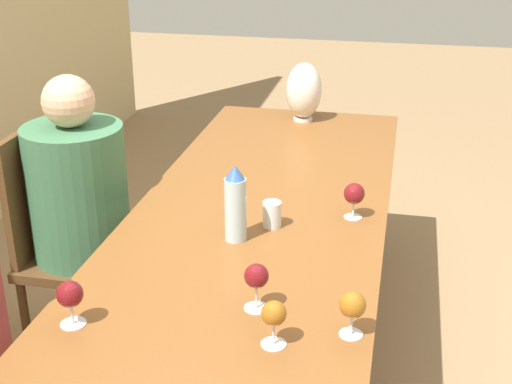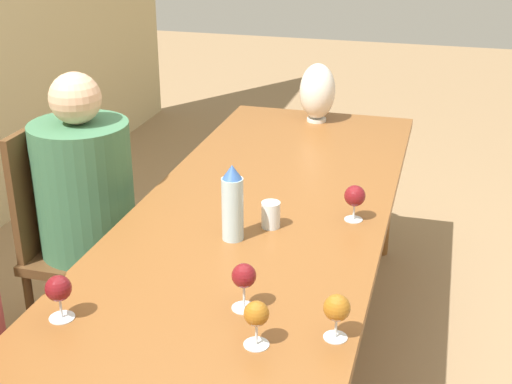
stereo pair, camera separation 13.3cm
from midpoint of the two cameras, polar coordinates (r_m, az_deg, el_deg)
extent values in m
cube|color=brown|center=(2.46, 0.90, -3.52)|extent=(2.89, 0.92, 0.04)
cylinder|color=brown|center=(3.78, 11.32, -0.17)|extent=(0.07, 0.07, 0.69)
cylinder|color=brown|center=(3.88, 0.76, 0.95)|extent=(0.07, 0.07, 0.69)
cylinder|color=#ADCCD6|center=(2.35, -0.26, -1.40)|extent=(0.07, 0.07, 0.22)
cone|color=#33599E|center=(2.30, -0.27, 1.61)|extent=(0.07, 0.07, 0.05)
cylinder|color=silver|center=(2.46, 2.74, -1.84)|extent=(0.07, 0.07, 0.09)
cylinder|color=silver|center=(3.62, 5.92, 5.78)|extent=(0.10, 0.10, 0.01)
ellipsoid|color=silver|center=(3.58, 6.01, 8.01)|extent=(0.18, 0.18, 0.28)
cylinder|color=silver|center=(2.56, 9.28, -2.20)|extent=(0.06, 0.06, 0.00)
cylinder|color=silver|center=(2.55, 9.33, -1.58)|extent=(0.01, 0.01, 0.06)
sphere|color=maroon|center=(2.52, 9.42, -0.32)|extent=(0.08, 0.08, 0.08)
cylinder|color=silver|center=(1.93, 8.38, -11.45)|extent=(0.06, 0.06, 0.00)
cylinder|color=silver|center=(1.91, 8.44, -10.69)|extent=(0.01, 0.01, 0.06)
sphere|color=#995B19|center=(1.88, 8.54, -9.17)|extent=(0.07, 0.07, 0.07)
cylinder|color=silver|center=(2.02, 0.95, -9.27)|extent=(0.07, 0.07, 0.00)
cylinder|color=silver|center=(2.00, 0.96, -8.36)|extent=(0.01, 0.01, 0.07)
sphere|color=maroon|center=(1.97, 0.97, -6.74)|extent=(0.07, 0.07, 0.07)
cylinder|color=silver|center=(2.04, -13.43, -9.77)|extent=(0.07, 0.07, 0.00)
cylinder|color=silver|center=(2.02, -13.52, -9.01)|extent=(0.01, 0.01, 0.06)
sphere|color=maroon|center=(1.99, -13.68, -7.52)|extent=(0.07, 0.07, 0.07)
cylinder|color=silver|center=(1.88, 2.11, -12.12)|extent=(0.07, 0.07, 0.00)
cylinder|color=silver|center=(1.86, 2.12, -11.28)|extent=(0.01, 0.01, 0.06)
sphere|color=#995B19|center=(1.83, 2.15, -9.73)|extent=(0.07, 0.07, 0.07)
cube|color=brown|center=(3.01, -11.82, -4.85)|extent=(0.44, 0.44, 0.04)
cube|color=brown|center=(2.98, -15.69, 0.43)|extent=(0.40, 0.03, 0.52)
cylinder|color=brown|center=(2.90, -9.73, -10.99)|extent=(0.04, 0.04, 0.41)
cylinder|color=brown|center=(3.19, -6.89, -7.35)|extent=(0.04, 0.04, 0.41)
cylinder|color=brown|center=(3.06, -16.29, -9.64)|extent=(0.04, 0.04, 0.41)
cylinder|color=brown|center=(3.34, -12.99, -6.33)|extent=(0.04, 0.04, 0.41)
cube|color=#2D2D38|center=(3.08, -10.37, -8.39)|extent=(0.29, 0.21, 0.45)
cylinder|color=#3D704C|center=(2.88, -12.29, 0.25)|extent=(0.39, 0.39, 0.54)
sphere|color=#D6A884|center=(2.76, -12.94, 7.31)|extent=(0.20, 0.20, 0.20)
camera|label=1|loc=(0.07, -88.48, 0.66)|focal=50.00mm
camera|label=2|loc=(0.07, 91.52, -0.66)|focal=50.00mm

